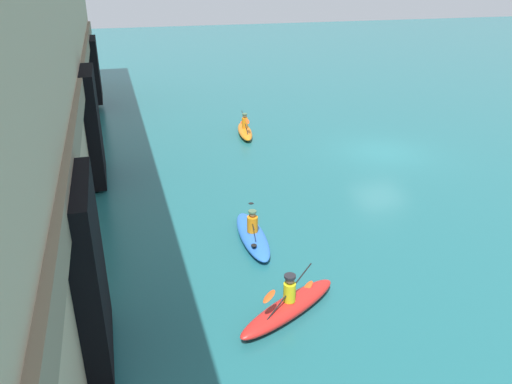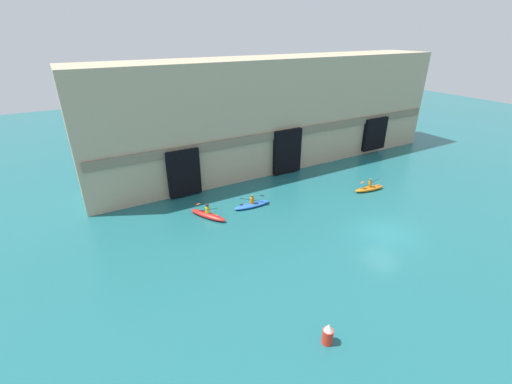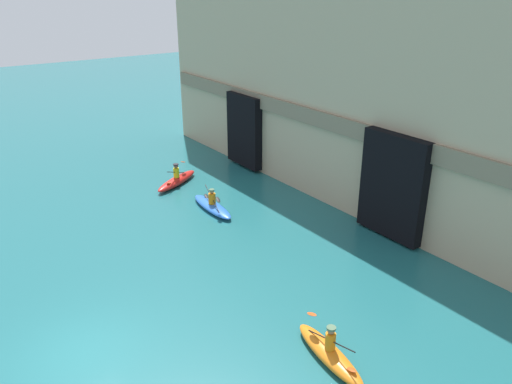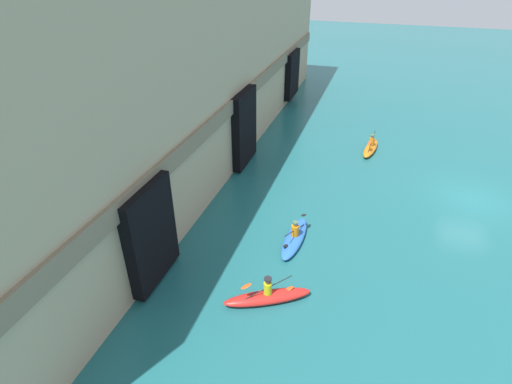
% 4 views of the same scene
% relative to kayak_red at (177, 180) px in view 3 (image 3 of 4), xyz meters
% --- Properties ---
extents(ground_plane, '(120.00, 120.00, 0.00)m').
position_rel_kayak_red_xyz_m(ground_plane, '(10.41, -8.58, -0.26)').
color(ground_plane, '#1E6066').
extents(cliff_bluff, '(39.30, 6.22, 11.08)m').
position_rel_kayak_red_xyz_m(cliff_bluff, '(11.40, 7.67, 5.24)').
color(cliff_bluff, tan).
rests_on(cliff_bluff, ground).
extents(kayak_red, '(2.22, 3.29, 1.19)m').
position_rel_kayak_red_xyz_m(kayak_red, '(0.00, 0.00, 0.00)').
color(kayak_red, red).
rests_on(kayak_red, ground).
extents(kayak_blue, '(3.32, 0.95, 1.07)m').
position_rel_kayak_red_xyz_m(kayak_blue, '(3.94, -0.14, -0.05)').
color(kayak_blue, blue).
rests_on(kayak_blue, ground).
extents(kayak_orange, '(3.11, 1.11, 1.17)m').
position_rel_kayak_red_xyz_m(kayak_orange, '(14.86, -2.81, -0.01)').
color(kayak_orange, orange).
rests_on(kayak_orange, ground).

